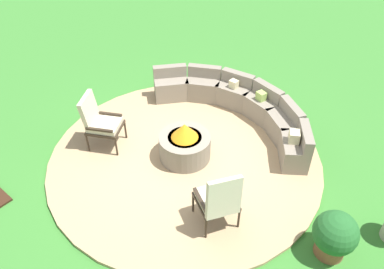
{
  "coord_description": "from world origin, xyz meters",
  "views": [
    {
      "loc": [
        3.44,
        -3.89,
        4.87
      ],
      "look_at": [
        0.0,
        0.2,
        0.45
      ],
      "focal_mm": 35.99,
      "sensor_mm": 36.0,
      "label": 1
    }
  ],
  "objects": [
    {
      "name": "ground_plane",
      "position": [
        0.0,
        0.0,
        0.0
      ],
      "size": [
        24.0,
        24.0,
        0.0
      ],
      "primitive_type": "plane",
      "color": "#387A2D"
    },
    {
      "name": "patio_circle",
      "position": [
        0.0,
        0.0,
        0.03
      ],
      "size": [
        4.95,
        4.95,
        0.06
      ],
      "primitive_type": "cylinder",
      "color": "tan",
      "rests_on": "ground_plane"
    },
    {
      "name": "lounge_chair_front_right",
      "position": [
        1.37,
        -0.82,
        0.61
      ],
      "size": [
        0.78,
        0.79,
        1.08
      ],
      "rotation": [
        0.0,
        0.0,
        7.35
      ],
      "color": "#2D2319",
      "rests_on": "patio_circle"
    },
    {
      "name": "potted_plant_2",
      "position": [
        2.89,
        -0.16,
        0.41
      ],
      "size": [
        0.63,
        0.63,
        0.77
      ],
      "color": "brown",
      "rests_on": "ground_plane"
    },
    {
      "name": "fire_pit",
      "position": [
        0.0,
        0.0,
        0.35
      ],
      "size": [
        0.93,
        0.93,
        0.74
      ],
      "color": "gray",
      "rests_on": "patio_circle"
    },
    {
      "name": "curved_stone_bench",
      "position": [
        0.07,
        1.61,
        0.35
      ],
      "size": [
        3.84,
        1.47,
        0.72
      ],
      "color": "gray",
      "rests_on": "patio_circle"
    },
    {
      "name": "lounge_chair_front_left",
      "position": [
        -1.42,
        -0.73,
        0.61
      ],
      "size": [
        0.79,
        0.77,
        1.07
      ],
      "rotation": [
        0.0,
        0.0,
        5.21
      ],
      "color": "#2D2319",
      "rests_on": "patio_circle"
    }
  ]
}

